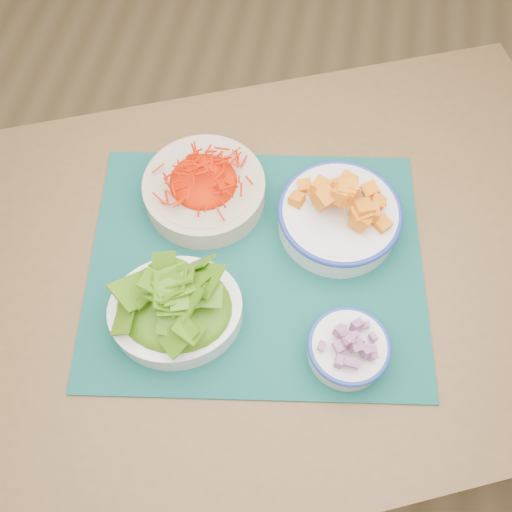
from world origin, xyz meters
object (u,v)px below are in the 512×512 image
Objects in this scene: table at (267,286)px; lettuce_bowl at (174,306)px; placemat at (256,264)px; carrot_bowl at (204,186)px; onion_bowl at (349,347)px; squash_bowl at (340,211)px.

table is 5.66× the size of lettuce_bowl.
placemat is 2.11× the size of carrot_bowl.
carrot_bowl is 2.02× the size of onion_bowl.
table is 0.24m from lettuce_bowl.
table is 10.94× the size of onion_bowl.
table is at bearing 24.76° from lettuce_bowl.
carrot_bowl is at bearing 116.30° from table.
table is 5.45× the size of squash_bowl.
placemat is at bearing 29.52° from lettuce_bowl.
lettuce_bowl reaches higher than table.
onion_bowl is at bearing -41.00° from carrot_bowl.
carrot_bowl is 0.40m from onion_bowl.
squash_bowl reaches higher than onion_bowl.
lettuce_bowl is at bearing -160.11° from table.
squash_bowl is 2.01× the size of onion_bowl.
placemat is (-0.02, -0.00, 0.09)m from table.
squash_bowl is at bearing 19.15° from table.
onion_bowl is (0.16, -0.14, 0.13)m from table.
squash_bowl reaches higher than carrot_bowl.
carrot_bowl is at bearing 125.96° from placemat.
table is at bearing -137.25° from squash_bowl.
squash_bowl is 1.04× the size of lettuce_bowl.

